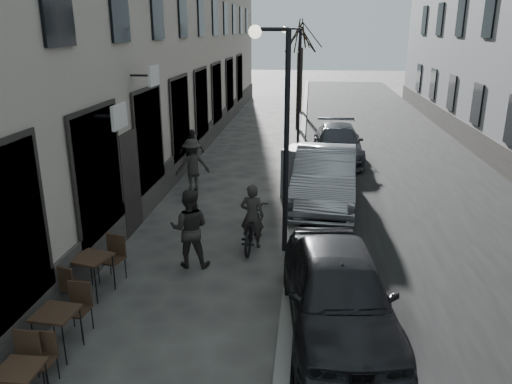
% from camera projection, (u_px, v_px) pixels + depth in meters
% --- Properties ---
extents(road, '(7.30, 60.00, 0.00)m').
position_uv_depth(road, '(388.00, 154.00, 20.91)').
color(road, black).
rests_on(road, ground).
extents(kerb, '(0.25, 60.00, 0.12)m').
position_uv_depth(kerb, '(301.00, 151.00, 21.26)').
color(kerb, gray).
rests_on(kerb, ground).
extents(streetlamp_near, '(0.90, 0.28, 5.09)m').
position_uv_depth(streetlamp_near, '(279.00, 118.00, 10.89)').
color(streetlamp_near, black).
rests_on(streetlamp_near, ground).
extents(streetlamp_far, '(0.90, 0.28, 5.09)m').
position_uv_depth(streetlamp_far, '(296.00, 72.00, 22.22)').
color(streetlamp_far, black).
rests_on(streetlamp_far, ground).
extents(tree_near, '(2.40, 2.40, 5.70)m').
position_uv_depth(tree_near, '(300.00, 36.00, 24.58)').
color(tree_near, black).
rests_on(tree_near, ground).
extents(tree_far, '(2.40, 2.40, 5.70)m').
position_uv_depth(tree_far, '(302.00, 34.00, 30.25)').
color(tree_far, black).
rests_on(tree_far, ground).
extents(bistro_set_b, '(0.67, 1.55, 0.90)m').
position_uv_depth(bistro_set_b, '(58.00, 328.00, 7.96)').
color(bistro_set_b, black).
rests_on(bistro_set_b, ground).
extents(bistro_set_c, '(0.85, 1.69, 0.96)m').
position_uv_depth(bistro_set_c, '(93.00, 272.00, 9.74)').
color(bistro_set_c, black).
rests_on(bistro_set_c, ground).
extents(utility_cabinet, '(0.87, 1.15, 1.54)m').
position_uv_depth(utility_cabinet, '(295.00, 171.00, 15.58)').
color(utility_cabinet, slate).
rests_on(utility_cabinet, ground).
extents(bicycle, '(0.75, 1.86, 0.96)m').
position_uv_depth(bicycle, '(252.00, 228.00, 11.92)').
color(bicycle, black).
rests_on(bicycle, ground).
extents(cyclist_rider, '(0.59, 0.41, 1.57)m').
position_uv_depth(cyclist_rider, '(252.00, 216.00, 11.83)').
color(cyclist_rider, '#292523').
rests_on(cyclist_rider, ground).
extents(pedestrian_near, '(0.90, 0.72, 1.77)m').
position_uv_depth(pedestrian_near, '(190.00, 228.00, 10.84)').
color(pedestrian_near, '#272321').
rests_on(pedestrian_near, ground).
extents(pedestrian_mid, '(1.27, 1.05, 1.71)m').
position_uv_depth(pedestrian_mid, '(192.00, 165.00, 15.94)').
color(pedestrian_mid, '#2B2726').
rests_on(pedestrian_mid, ground).
extents(pedestrian_far, '(1.01, 0.96, 1.68)m').
position_uv_depth(pedestrian_far, '(192.00, 153.00, 17.57)').
color(pedestrian_far, black).
rests_on(pedestrian_far, ground).
extents(car_near, '(2.20, 4.54, 1.49)m').
position_uv_depth(car_near, '(338.00, 291.00, 8.51)').
color(car_near, black).
rests_on(car_near, ground).
extents(car_mid, '(2.08, 5.13, 1.66)m').
position_uv_depth(car_mid, '(325.00, 177.00, 14.79)').
color(car_mid, gray).
rests_on(car_mid, ground).
extents(car_far, '(1.93, 4.69, 1.36)m').
position_uv_depth(car_far, '(338.00, 143.00, 19.83)').
color(car_far, '#363940').
rests_on(car_far, ground).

